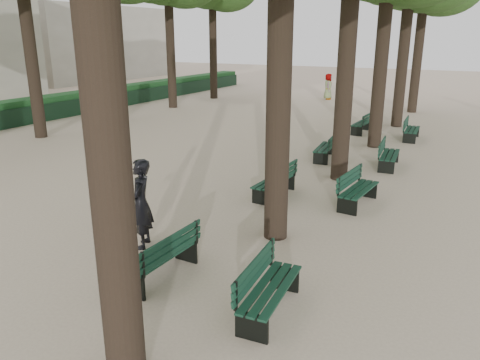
% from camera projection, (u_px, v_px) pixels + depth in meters
% --- Properties ---
extents(ground, '(120.00, 120.00, 0.00)m').
position_uv_depth(ground, '(136.00, 280.00, 8.67)').
color(ground, beige).
rests_on(ground, ground).
extents(bench_left_0, '(0.63, 1.82, 0.92)m').
position_uv_depth(bench_left_0, '(161.00, 264.00, 8.67)').
color(bench_left_0, black).
rests_on(bench_left_0, ground).
extents(bench_left_1, '(0.67, 1.83, 0.92)m').
position_uv_depth(bench_left_1, '(274.00, 187.00, 13.08)').
color(bench_left_1, black).
rests_on(bench_left_1, ground).
extents(bench_left_2, '(0.76, 1.85, 0.92)m').
position_uv_depth(bench_left_2, '(325.00, 152.00, 16.98)').
color(bench_left_2, black).
rests_on(bench_left_2, ground).
extents(bench_left_3, '(0.65, 1.82, 0.92)m').
position_uv_depth(bench_left_3, '(362.00, 127.00, 21.56)').
color(bench_left_3, black).
rests_on(bench_left_3, ground).
extents(bench_right_0, '(0.71, 1.84, 0.92)m').
position_uv_depth(bench_right_0, '(270.00, 298.00, 7.57)').
color(bench_right_0, black).
rests_on(bench_right_0, ground).
extents(bench_right_1, '(0.74, 1.85, 0.92)m').
position_uv_depth(bench_right_1, '(358.00, 196.00, 12.38)').
color(bench_right_1, black).
rests_on(bench_right_1, ground).
extents(bench_right_2, '(0.72, 1.84, 0.92)m').
position_uv_depth(bench_right_2, '(389.00, 160.00, 15.94)').
color(bench_right_2, black).
rests_on(bench_right_2, ground).
extents(bench_right_3, '(0.66, 1.83, 0.92)m').
position_uv_depth(bench_right_3, '(411.00, 134.00, 20.14)').
color(bench_right_3, black).
rests_on(bench_right_3, ground).
extents(man_with_map, '(0.77, 0.86, 1.93)m').
position_uv_depth(man_with_map, '(141.00, 204.00, 9.77)').
color(man_with_map, black).
rests_on(man_with_map, ground).
extents(pedestrian_a, '(0.78, 0.85, 1.68)m').
position_uv_depth(pedestrian_a, '(348.00, 88.00, 31.88)').
color(pedestrian_a, '#262628').
rests_on(pedestrian_a, ground).
extents(pedestrian_d, '(0.55, 0.92, 1.77)m').
position_uv_depth(pedestrian_d, '(328.00, 87.00, 32.60)').
color(pedestrian_d, '#262628').
rests_on(pedestrian_d, ground).
extents(fence, '(0.08, 42.00, 0.90)m').
position_uv_depth(fence, '(48.00, 112.00, 24.49)').
color(fence, black).
rests_on(fence, ground).
extents(hedge, '(1.20, 42.00, 1.20)m').
position_uv_depth(hedge, '(38.00, 109.00, 24.76)').
color(hedge, '#17441F').
rests_on(hedge, ground).
extents(building_far, '(12.00, 16.00, 7.00)m').
position_uv_depth(building_far, '(71.00, 43.00, 47.64)').
color(building_far, '#B7B2A3').
rests_on(building_far, ground).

